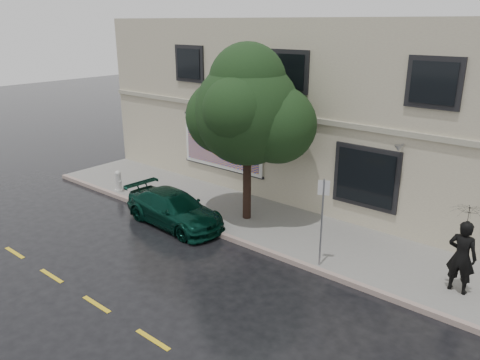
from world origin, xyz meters
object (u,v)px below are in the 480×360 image
Objects in this scene: fire_hydrant at (118,181)px; pedestrian at (462,257)px; car at (174,209)px; street_tree at (247,113)px.

pedestrian is at bearing -1.19° from fire_hydrant.
fire_hydrant is at bearing 84.97° from car.
street_tree is at bearing -40.93° from car.
pedestrian reaches higher than fire_hydrant.
street_tree reaches higher than pedestrian.
car is 0.73× the size of street_tree.
street_tree is (1.81, 1.85, 3.37)m from car.
car is 2.05× the size of pedestrian.
pedestrian is at bearing -76.53° from car.
car is 9.25m from pedestrian.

